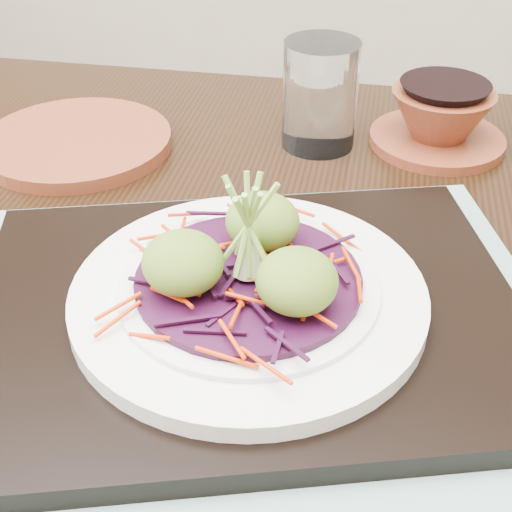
% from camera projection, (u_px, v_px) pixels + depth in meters
% --- Properties ---
extents(dining_table, '(1.21, 0.85, 0.72)m').
position_uv_depth(dining_table, '(305.00, 362.00, 0.61)').
color(dining_table, black).
rests_on(dining_table, ground).
extents(placemat, '(0.52, 0.47, 0.00)m').
position_uv_depth(placemat, '(249.00, 324.00, 0.50)').
color(placemat, '#7A9E96').
rests_on(placemat, dining_table).
extents(serving_tray, '(0.45, 0.40, 0.02)m').
position_uv_depth(serving_tray, '(249.00, 312.00, 0.50)').
color(serving_tray, black).
rests_on(serving_tray, placemat).
extents(white_plate, '(0.24, 0.24, 0.02)m').
position_uv_depth(white_plate, '(249.00, 294.00, 0.49)').
color(white_plate, white).
rests_on(white_plate, serving_tray).
extents(cabbage_bed, '(0.15, 0.15, 0.01)m').
position_uv_depth(cabbage_bed, '(248.00, 280.00, 0.48)').
color(cabbage_bed, '#2D0924').
rests_on(cabbage_bed, white_plate).
extents(carrot_julienne, '(0.19, 0.19, 0.01)m').
position_uv_depth(carrot_julienne, '(248.00, 271.00, 0.48)').
color(carrot_julienne, red).
rests_on(carrot_julienne, cabbage_bed).
extents(guacamole_scoops, '(0.13, 0.12, 0.04)m').
position_uv_depth(guacamole_scoops, '(248.00, 254.00, 0.47)').
color(guacamole_scoops, olive).
rests_on(guacamole_scoops, cabbage_bed).
extents(scallion_garnish, '(0.06, 0.06, 0.08)m').
position_uv_depth(scallion_garnish, '(248.00, 230.00, 0.46)').
color(scallion_garnish, '#81B046').
rests_on(scallion_garnish, cabbage_bed).
extents(terracotta_side_plate, '(0.23, 0.23, 0.01)m').
position_uv_depth(terracotta_side_plate, '(77.00, 142.00, 0.72)').
color(terracotta_side_plate, maroon).
rests_on(terracotta_side_plate, dining_table).
extents(water_glass, '(0.09, 0.09, 0.11)m').
position_uv_depth(water_glass, '(320.00, 95.00, 0.70)').
color(water_glass, white).
rests_on(water_glass, dining_table).
extents(terracotta_bowl_set, '(0.16, 0.16, 0.06)m').
position_uv_depth(terracotta_bowl_set, '(440.00, 121.00, 0.72)').
color(terracotta_bowl_set, maroon).
rests_on(terracotta_bowl_set, dining_table).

